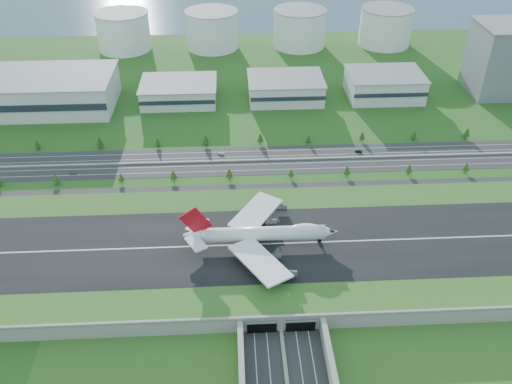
{
  "coord_description": "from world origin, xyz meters",
  "views": [
    {
      "loc": [
        -19.56,
        -211.01,
        188.06
      ],
      "look_at": [
        -6.7,
        35.0,
        16.35
      ],
      "focal_mm": 38.0,
      "sensor_mm": 36.0,
      "label": 1
    }
  ],
  "objects_px": {
    "car_7": "(220,153)",
    "boeing_747": "(261,234)",
    "office_tower": "(503,59)",
    "fuel_tank_a": "(124,31)",
    "car_4": "(73,173)",
    "car_5": "(359,151)"
  },
  "relations": [
    {
      "from": "car_7",
      "to": "boeing_747",
      "type": "bearing_deg",
      "value": 28.1
    },
    {
      "from": "office_tower",
      "to": "fuel_tank_a",
      "type": "bearing_deg",
      "value": 160.23
    },
    {
      "from": "office_tower",
      "to": "car_4",
      "type": "xyz_separation_m",
      "value": [
        -321.25,
        -110.43,
        -26.66
      ]
    },
    {
      "from": "fuel_tank_a",
      "to": "car_4",
      "type": "height_order",
      "value": "fuel_tank_a"
    },
    {
      "from": "car_7",
      "to": "fuel_tank_a",
      "type": "bearing_deg",
      "value": -139.13
    },
    {
      "from": "office_tower",
      "to": "car_5",
      "type": "relative_size",
      "value": 11.65
    },
    {
      "from": "car_4",
      "to": "office_tower",
      "type": "bearing_deg",
      "value": -64.94
    },
    {
      "from": "office_tower",
      "to": "fuel_tank_a",
      "type": "distance_m",
      "value": 340.18
    },
    {
      "from": "boeing_747",
      "to": "car_5",
      "type": "xyz_separation_m",
      "value": [
        72.43,
        101.35,
        -14.04
      ]
    },
    {
      "from": "fuel_tank_a",
      "to": "car_7",
      "type": "distance_m",
      "value": 226.47
    },
    {
      "from": "fuel_tank_a",
      "to": "car_4",
      "type": "distance_m",
      "value": 226.05
    },
    {
      "from": "office_tower",
      "to": "fuel_tank_a",
      "type": "relative_size",
      "value": 1.1
    },
    {
      "from": "fuel_tank_a",
      "to": "car_4",
      "type": "xyz_separation_m",
      "value": [
        -1.25,
        -225.43,
        -16.66
      ]
    },
    {
      "from": "office_tower",
      "to": "car_5",
      "type": "xyz_separation_m",
      "value": [
        -133.55,
        -93.34,
        -26.6
      ]
    },
    {
      "from": "office_tower",
      "to": "car_4",
      "type": "distance_m",
      "value": 340.74
    },
    {
      "from": "boeing_747",
      "to": "car_7",
      "type": "distance_m",
      "value": 106.9
    },
    {
      "from": "office_tower",
      "to": "boeing_747",
      "type": "relative_size",
      "value": 0.69
    },
    {
      "from": "fuel_tank_a",
      "to": "car_4",
      "type": "bearing_deg",
      "value": -90.32
    },
    {
      "from": "office_tower",
      "to": "boeing_747",
      "type": "distance_m",
      "value": 283.7
    },
    {
      "from": "fuel_tank_a",
      "to": "car_7",
      "type": "bearing_deg",
      "value": -65.72
    },
    {
      "from": "boeing_747",
      "to": "car_4",
      "type": "height_order",
      "value": "boeing_747"
    },
    {
      "from": "office_tower",
      "to": "car_7",
      "type": "relative_size",
      "value": 12.05
    }
  ]
}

